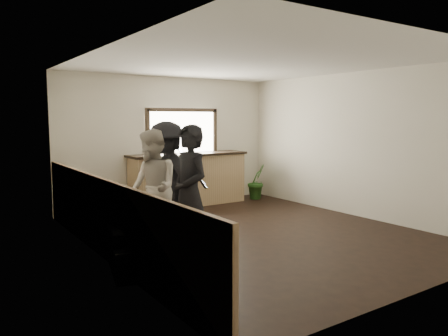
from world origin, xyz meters
TOP-DOWN VIEW (x-y plane):
  - ground at (0.00, 0.00)m, footprint 5.00×6.00m
  - room_shell at (-0.74, 0.00)m, footprint 5.01×6.01m
  - bar_counter at (0.30, 2.70)m, footprint 2.70×0.68m
  - sofa at (-2.15, -0.18)m, footprint 1.18×2.02m
  - coffee_table at (-1.20, 0.32)m, footprint 0.53×0.85m
  - cup_a at (-1.22, 0.53)m, footprint 0.14×0.14m
  - cup_b at (-1.05, 0.21)m, footprint 0.13×0.13m
  - potted_plant at (2.02, 2.45)m, footprint 0.53×0.47m
  - person_a at (-1.55, -0.61)m, footprint 0.50×0.68m
  - person_b at (-1.70, 0.23)m, footprint 0.75×0.92m
  - person_c at (-1.22, 0.69)m, footprint 0.73×1.22m
  - person_d at (-0.76, 1.48)m, footprint 1.00×0.74m

SIDE VIEW (x-z plane):
  - ground at x=0.00m, z-range -0.01..0.01m
  - coffee_table at x=-1.20m, z-range 0.00..0.36m
  - sofa at x=-2.15m, z-range 0.00..0.55m
  - cup_b at x=-1.05m, z-range 0.36..0.45m
  - cup_a at x=-1.22m, z-range 0.36..0.45m
  - potted_plant at x=2.02m, z-range 0.00..0.84m
  - bar_counter at x=0.30m, z-range -0.42..1.71m
  - person_d at x=-0.76m, z-range 0.00..1.57m
  - person_b at x=-1.70m, z-range 0.00..1.76m
  - person_a at x=-1.55m, z-range 0.00..1.82m
  - person_c at x=-1.22m, z-range 0.00..1.86m
  - room_shell at x=-0.74m, z-range 0.07..2.87m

